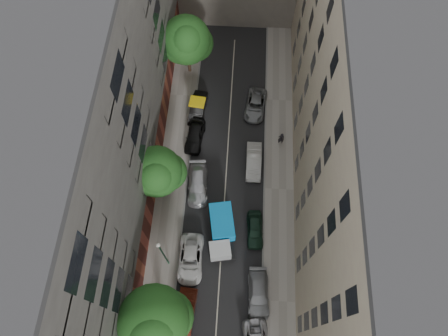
# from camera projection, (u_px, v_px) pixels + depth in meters

# --- Properties ---
(ground) EXTENTS (120.00, 120.00, 0.00)m
(ground) POSITION_uv_depth(u_px,v_px,m) (225.00, 187.00, 41.07)
(ground) COLOR #4C4C49
(ground) RESTS_ON ground
(road_surface) EXTENTS (8.00, 44.00, 0.02)m
(road_surface) POSITION_uv_depth(u_px,v_px,m) (225.00, 186.00, 41.06)
(road_surface) COLOR black
(road_surface) RESTS_ON ground
(sidewalk_left) EXTENTS (3.00, 44.00, 0.15)m
(sidewalk_left) POSITION_uv_depth(u_px,v_px,m) (172.00, 183.00, 41.14)
(sidewalk_left) COLOR gray
(sidewalk_left) RESTS_ON ground
(sidewalk_right) EXTENTS (3.00, 44.00, 0.15)m
(sidewalk_right) POSITION_uv_depth(u_px,v_px,m) (279.00, 189.00, 40.86)
(sidewalk_right) COLOR gray
(sidewalk_right) RESTS_ON ground
(building_left) EXTENTS (8.00, 44.00, 20.00)m
(building_left) POSITION_uv_depth(u_px,v_px,m) (90.00, 131.00, 32.32)
(building_left) COLOR #454341
(building_left) RESTS_ON ground
(building_right) EXTENTS (8.00, 44.00, 20.00)m
(building_right) POSITION_uv_depth(u_px,v_px,m) (363.00, 146.00, 31.75)
(building_right) COLOR #B4A98C
(building_right) RESTS_ON ground
(tarp_truck) EXTENTS (2.91, 5.50, 2.40)m
(tarp_truck) POSITION_uv_depth(u_px,v_px,m) (221.00, 231.00, 37.69)
(tarp_truck) COLOR black
(tarp_truck) RESTS_ON ground
(car_left_1) EXTENTS (1.85, 4.54, 1.46)m
(car_left_1) POSITION_uv_depth(u_px,v_px,m) (185.00, 314.00, 35.06)
(car_left_1) COLOR #4C1A0F
(car_left_1) RESTS_ON ground
(car_left_2) EXTENTS (2.36, 4.94, 1.36)m
(car_left_2) POSITION_uv_depth(u_px,v_px,m) (190.00, 259.00, 37.18)
(car_left_2) COLOR silver
(car_left_2) RESTS_ON ground
(car_left_3) EXTENTS (2.35, 5.03, 1.42)m
(car_left_3) POSITION_uv_depth(u_px,v_px,m) (198.00, 184.00, 40.41)
(car_left_3) COLOR #B9B9BE
(car_left_3) RESTS_ON ground
(car_left_4) EXTENTS (2.22, 4.50, 1.48)m
(car_left_4) POSITION_uv_depth(u_px,v_px,m) (195.00, 136.00, 42.81)
(car_left_4) COLOR black
(car_left_4) RESTS_ON ground
(car_left_5) EXTENTS (1.98, 4.50, 1.44)m
(car_left_5) POSITION_uv_depth(u_px,v_px,m) (198.00, 108.00, 44.37)
(car_left_5) COLOR black
(car_left_5) RESTS_ON ground
(car_right_1) EXTENTS (2.10, 4.70, 1.34)m
(car_right_1) POSITION_uv_depth(u_px,v_px,m) (258.00, 294.00, 35.84)
(car_right_1) COLOR gray
(car_right_1) RESTS_ON ground
(car_right_2) EXTENTS (1.76, 3.93, 1.31)m
(car_right_2) POSITION_uv_depth(u_px,v_px,m) (255.00, 230.00, 38.42)
(car_right_2) COLOR black
(car_right_2) RESTS_ON ground
(car_right_3) EXTENTS (1.56, 4.40, 1.45)m
(car_right_3) POSITION_uv_depth(u_px,v_px,m) (254.00, 161.00, 41.50)
(car_right_3) COLOR silver
(car_right_3) RESTS_ON ground
(car_right_4) EXTENTS (2.64, 4.83, 1.28)m
(car_right_4) POSITION_uv_depth(u_px,v_px,m) (255.00, 105.00, 44.62)
(car_right_4) COLOR gray
(car_right_4) RESTS_ON ground
(tree_near) EXTENTS (5.68, 5.46, 8.73)m
(tree_near) POSITION_uv_depth(u_px,v_px,m) (155.00, 322.00, 29.94)
(tree_near) COLOR #382619
(tree_near) RESTS_ON sidewalk_left
(tree_mid) EXTENTS (5.09, 4.79, 7.30)m
(tree_mid) POSITION_uv_depth(u_px,v_px,m) (158.00, 173.00, 36.34)
(tree_mid) COLOR #382619
(tree_mid) RESTS_ON sidewalk_left
(tree_far) EXTENTS (5.56, 5.32, 7.69)m
(tree_far) POSITION_uv_depth(u_px,v_px,m) (187.00, 42.00, 42.87)
(tree_far) COLOR #382619
(tree_far) RESTS_ON sidewalk_left
(lamp_post) EXTENTS (0.36, 0.36, 6.80)m
(lamp_post) POSITION_uv_depth(u_px,v_px,m) (162.00, 253.00, 33.79)
(lamp_post) COLOR #1C623E
(lamp_post) RESTS_ON sidewalk_left
(pedestrian) EXTENTS (0.65, 0.43, 1.78)m
(pedestrian) POSITION_uv_depth(u_px,v_px,m) (281.00, 138.00, 42.32)
(pedestrian) COLOR black
(pedestrian) RESTS_ON sidewalk_right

